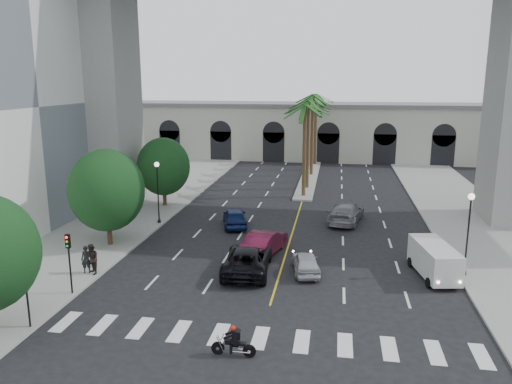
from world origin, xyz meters
name	(u,v)px	position (x,y,z in m)	size (l,w,h in m)	color
ground	(265,323)	(0.00, 0.00, 0.00)	(140.00, 140.00, 0.00)	black
sidewalk_left	(114,225)	(-15.00, 15.00, 0.07)	(8.00, 100.00, 0.15)	gray
sidewalk_right	(492,243)	(15.00, 15.00, 0.07)	(8.00, 100.00, 0.15)	gray
median	(309,178)	(0.00, 38.00, 0.10)	(2.00, 24.00, 0.20)	gray
pier_building	(316,131)	(0.00, 55.00, 4.27)	(71.00, 10.50, 8.50)	#BCB9A8
bridge	(344,0)	(3.42, 22.00, 18.51)	(75.00, 13.00, 26.00)	gray
palm_a	(305,109)	(0.00, 28.00, 9.10)	(3.20, 3.20, 10.30)	#47331E
palm_b	(309,105)	(0.10, 32.00, 9.37)	(3.20, 3.20, 10.60)	#47331E
palm_c	(308,107)	(-0.20, 36.00, 8.91)	(3.20, 3.20, 10.10)	#47331E
palm_d	(313,99)	(0.15, 40.00, 9.65)	(3.20, 3.20, 10.90)	#47331E
palm_e	(313,101)	(-0.10, 44.00, 9.19)	(3.20, 3.20, 10.40)	#47331E
palm_f	(316,98)	(0.20, 48.00, 9.46)	(3.20, 3.20, 10.70)	#47331E
street_tree_mid	(107,190)	(-13.00, 10.00, 4.21)	(5.44, 5.44, 7.21)	#382616
street_tree_far	(163,167)	(-13.00, 22.00, 3.90)	(5.04, 5.04, 6.68)	#382616
lamp_post_left_far	(158,187)	(-11.40, 16.00, 3.22)	(0.40, 0.40, 5.35)	black
lamp_post_right	(468,227)	(11.40, 8.00, 3.22)	(0.40, 0.40, 5.35)	black
traffic_signal_near	(26,282)	(-11.30, -2.50, 2.51)	(0.25, 0.18, 3.65)	black
traffic_signal_far	(69,254)	(-11.30, 1.50, 2.51)	(0.25, 0.18, 3.65)	black
motorcycle_rider	(235,342)	(-0.86, -3.24, 0.66)	(2.04, 0.55, 1.47)	black
car_a	(306,263)	(1.60, 7.12, 0.67)	(1.59, 3.95, 1.35)	#B4B4B9
car_b	(264,242)	(-1.50, 10.15, 0.85)	(1.80, 5.16, 1.70)	#4E0F25
car_c	(247,259)	(-2.08, 6.65, 0.84)	(2.79, 6.04, 1.68)	black
car_d	(346,213)	(4.25, 19.13, 0.86)	(2.40, 5.89, 1.71)	slate
car_e	(235,217)	(-4.92, 16.45, 0.79)	(1.86, 4.63, 1.58)	#101E4D
cargo_van	(434,259)	(9.51, 7.67, 1.15)	(2.65, 5.10, 2.07)	silver
pedestrian_a	(86,259)	(-11.95, 4.51, 1.03)	(0.64, 0.42, 1.75)	black
pedestrian_b	(92,259)	(-11.50, 4.35, 1.12)	(0.94, 0.73, 1.94)	black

